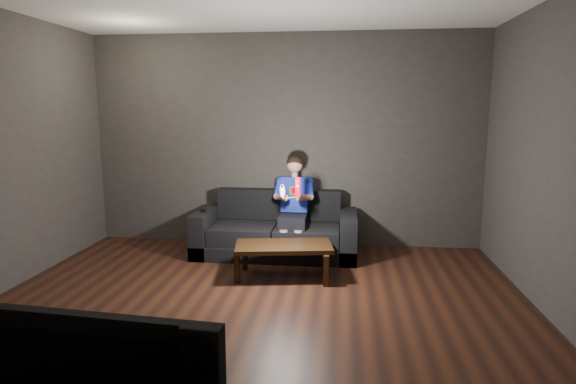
# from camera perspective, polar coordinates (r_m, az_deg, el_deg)

# --- Properties ---
(floor) EXTENTS (5.00, 5.00, 0.00)m
(floor) POSITION_cam_1_polar(r_m,az_deg,el_deg) (4.12, -4.71, -15.48)
(floor) COLOR black
(floor) RESTS_ON ground
(back_wall) EXTENTS (5.00, 0.04, 2.70)m
(back_wall) POSITION_cam_1_polar(r_m,az_deg,el_deg) (6.20, -0.38, 6.08)
(back_wall) COLOR #373431
(back_wall) RESTS_ON ground
(front_wall) EXTENTS (5.00, 0.04, 2.70)m
(front_wall) POSITION_cam_1_polar(r_m,az_deg,el_deg) (1.43, -25.59, -7.85)
(front_wall) COLOR #373431
(front_wall) RESTS_ON ground
(sofa) EXTENTS (1.94, 0.84, 0.75)m
(sofa) POSITION_cam_1_polar(r_m,az_deg,el_deg) (5.89, -1.43, -5.02)
(sofa) COLOR black
(sofa) RESTS_ON floor
(child) EXTENTS (0.47, 0.58, 1.17)m
(child) POSITION_cam_1_polar(r_m,az_deg,el_deg) (5.73, 0.68, -0.94)
(child) COLOR black
(child) RESTS_ON sofa
(wii_remote_red) EXTENTS (0.06, 0.08, 0.22)m
(wii_remote_red) POSITION_cam_1_polar(r_m,az_deg,el_deg) (5.24, 1.16, 0.57)
(wii_remote_red) COLOR red
(wii_remote_red) RESTS_ON child
(nunchuk_white) EXTENTS (0.09, 0.11, 0.17)m
(nunchuk_white) POSITION_cam_1_polar(r_m,az_deg,el_deg) (5.27, -0.66, 0.12)
(nunchuk_white) COLOR white
(nunchuk_white) RESTS_ON child
(wii_remote_black) EXTENTS (0.07, 0.16, 0.03)m
(wii_remote_black) POSITION_cam_1_polar(r_m,az_deg,el_deg) (5.94, -9.93, -2.08)
(wii_remote_black) COLOR black
(wii_remote_black) RESTS_ON sofa
(coffee_table) EXTENTS (1.06, 0.65, 0.36)m
(coffee_table) POSITION_cam_1_polar(r_m,az_deg,el_deg) (5.06, -0.52, -6.74)
(coffee_table) COLOR black
(coffee_table) RESTS_ON floor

